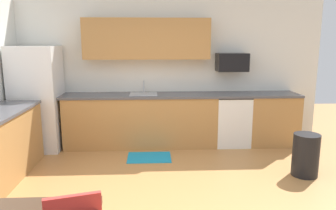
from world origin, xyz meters
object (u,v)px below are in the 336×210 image
(refrigerator, at_px, (38,99))
(oven_range, at_px, (231,120))
(microwave, at_px, (232,62))
(trash_bin, at_px, (306,155))

(refrigerator, height_order, oven_range, refrigerator)
(refrigerator, relative_size, oven_range, 1.96)
(microwave, relative_size, trash_bin, 0.90)
(refrigerator, height_order, trash_bin, refrigerator)
(oven_range, bearing_deg, refrigerator, -178.65)
(oven_range, bearing_deg, trash_bin, -64.18)
(microwave, bearing_deg, refrigerator, -176.97)
(refrigerator, bearing_deg, microwave, 3.03)
(trash_bin, bearing_deg, refrigerator, 161.44)
(oven_range, relative_size, microwave, 1.69)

